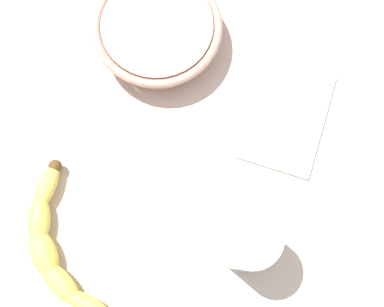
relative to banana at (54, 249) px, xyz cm
name	(u,v)px	position (x,y,z in cm)	size (l,w,h in cm)	color
wooden_tabletop	(174,171)	(-14.15, 11.88, -3.14)	(120.00, 120.00, 3.00)	#C5AD9B
banana	(54,249)	(0.00, 0.00, 0.00)	(18.53, 15.00, 3.28)	#E0C74C
smoothie_glass	(247,241)	(-6.62, 23.11, 3.82)	(7.22, 7.22, 11.08)	silver
ceramic_bowl	(158,31)	(-31.70, 5.21, 1.25)	(17.72, 17.72, 4.86)	tan
folded_napkin	(286,116)	(-24.89, 25.06, -1.34)	(15.23, 10.32, 0.60)	white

